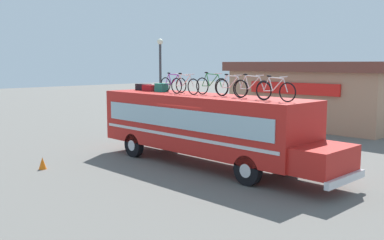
{
  "coord_description": "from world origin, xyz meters",
  "views": [
    {
      "loc": [
        12.38,
        -12.53,
        4.11
      ],
      "look_at": [
        -0.49,
        0.0,
        1.78
      ],
      "focal_mm": 41.1,
      "sensor_mm": 36.0,
      "label": 1
    }
  ],
  "objects_px": {
    "luggage_bag_2": "(150,88)",
    "rooftop_bicycle_1": "(173,84)",
    "rooftop_bicycle_5": "(252,88)",
    "rooftop_bicycle_6": "(275,90)",
    "luggage_bag_3": "(161,88)",
    "rooftop_bicycle_3": "(212,86)",
    "traffic_cone": "(42,163)",
    "street_lamp": "(160,77)",
    "rooftop_bicycle_2": "(185,85)",
    "bus": "(205,124)",
    "rooftop_bicycle_4": "(231,87)",
    "luggage_bag_1": "(143,87)"
  },
  "relations": [
    {
      "from": "luggage_bag_2",
      "to": "rooftop_bicycle_1",
      "type": "distance_m",
      "value": 1.42
    },
    {
      "from": "rooftop_bicycle_5",
      "to": "rooftop_bicycle_6",
      "type": "distance_m",
      "value": 1.2
    },
    {
      "from": "luggage_bag_3",
      "to": "rooftop_bicycle_3",
      "type": "relative_size",
      "value": 0.29
    },
    {
      "from": "traffic_cone",
      "to": "street_lamp",
      "type": "height_order",
      "value": "street_lamp"
    },
    {
      "from": "traffic_cone",
      "to": "rooftop_bicycle_5",
      "type": "bearing_deg",
      "value": 37.68
    },
    {
      "from": "luggage_bag_2",
      "to": "rooftop_bicycle_3",
      "type": "relative_size",
      "value": 0.38
    },
    {
      "from": "rooftop_bicycle_2",
      "to": "traffic_cone",
      "type": "relative_size",
      "value": 3.5
    },
    {
      "from": "bus",
      "to": "luggage_bag_3",
      "type": "bearing_deg",
      "value": 177.47
    },
    {
      "from": "rooftop_bicycle_5",
      "to": "rooftop_bicycle_3",
      "type": "bearing_deg",
      "value": 172.28
    },
    {
      "from": "rooftop_bicycle_2",
      "to": "rooftop_bicycle_4",
      "type": "xyz_separation_m",
      "value": [
        2.18,
        0.38,
        -0.0
      ]
    },
    {
      "from": "rooftop_bicycle_2",
      "to": "rooftop_bicycle_1",
      "type": "bearing_deg",
      "value": 159.74
    },
    {
      "from": "rooftop_bicycle_5",
      "to": "rooftop_bicycle_2",
      "type": "bearing_deg",
      "value": -178.01
    },
    {
      "from": "bus",
      "to": "rooftop_bicycle_3",
      "type": "distance_m",
      "value": 1.56
    },
    {
      "from": "street_lamp",
      "to": "rooftop_bicycle_4",
      "type": "bearing_deg",
      "value": -23.87
    },
    {
      "from": "bus",
      "to": "rooftop_bicycle_4",
      "type": "xyz_separation_m",
      "value": [
        1.24,
        0.15,
        1.52
      ]
    },
    {
      "from": "luggage_bag_3",
      "to": "rooftop_bicycle_1",
      "type": "xyz_separation_m",
      "value": [
        0.67,
        0.1,
        0.17
      ]
    },
    {
      "from": "luggage_bag_2",
      "to": "street_lamp",
      "type": "xyz_separation_m",
      "value": [
        -3.96,
        3.98,
        0.34
      ]
    },
    {
      "from": "rooftop_bicycle_1",
      "to": "rooftop_bicycle_4",
      "type": "distance_m",
      "value": 3.4
    },
    {
      "from": "luggage_bag_1",
      "to": "rooftop_bicycle_5",
      "type": "relative_size",
      "value": 0.41
    },
    {
      "from": "luggage_bag_1",
      "to": "traffic_cone",
      "type": "relative_size",
      "value": 1.5
    },
    {
      "from": "rooftop_bicycle_5",
      "to": "traffic_cone",
      "type": "xyz_separation_m",
      "value": [
        -6.36,
        -4.91,
        -2.98
      ]
    },
    {
      "from": "bus",
      "to": "luggage_bag_3",
      "type": "distance_m",
      "value": 3.13
    },
    {
      "from": "luggage_bag_1",
      "to": "rooftop_bicycle_6",
      "type": "relative_size",
      "value": 0.44
    },
    {
      "from": "rooftop_bicycle_4",
      "to": "rooftop_bicycle_6",
      "type": "bearing_deg",
      "value": -12.08
    },
    {
      "from": "rooftop_bicycle_1",
      "to": "rooftop_bicycle_2",
      "type": "distance_m",
      "value": 1.29
    },
    {
      "from": "bus",
      "to": "rooftop_bicycle_4",
      "type": "relative_size",
      "value": 7.0
    },
    {
      "from": "luggage_bag_1",
      "to": "luggage_bag_2",
      "type": "height_order",
      "value": "luggage_bag_1"
    },
    {
      "from": "rooftop_bicycle_4",
      "to": "rooftop_bicycle_5",
      "type": "xyz_separation_m",
      "value": [
        1.17,
        -0.26,
        0.01
      ]
    },
    {
      "from": "luggage_bag_1",
      "to": "rooftop_bicycle_1",
      "type": "relative_size",
      "value": 0.43
    },
    {
      "from": "bus",
      "to": "rooftop_bicycle_3",
      "type": "xyz_separation_m",
      "value": [
        0.17,
        0.19,
        1.54
      ]
    },
    {
      "from": "luggage_bag_2",
      "to": "rooftop_bicycle_6",
      "type": "relative_size",
      "value": 0.41
    },
    {
      "from": "luggage_bag_2",
      "to": "rooftop_bicycle_2",
      "type": "bearing_deg",
      "value": -5.99
    },
    {
      "from": "traffic_cone",
      "to": "luggage_bag_1",
      "type": "bearing_deg",
      "value": 93.64
    },
    {
      "from": "luggage_bag_1",
      "to": "rooftop_bicycle_2",
      "type": "distance_m",
      "value": 3.39
    },
    {
      "from": "luggage_bag_2",
      "to": "luggage_bag_3",
      "type": "height_order",
      "value": "luggage_bag_3"
    },
    {
      "from": "rooftop_bicycle_5",
      "to": "rooftop_bicycle_6",
      "type": "bearing_deg",
      "value": -11.56
    },
    {
      "from": "rooftop_bicycle_2",
      "to": "rooftop_bicycle_6",
      "type": "distance_m",
      "value": 4.53
    },
    {
      "from": "luggage_bag_3",
      "to": "rooftop_bicycle_2",
      "type": "distance_m",
      "value": 1.92
    },
    {
      "from": "luggage_bag_1",
      "to": "luggage_bag_2",
      "type": "bearing_deg",
      "value": -15.24
    },
    {
      "from": "rooftop_bicycle_2",
      "to": "rooftop_bicycle_5",
      "type": "bearing_deg",
      "value": 1.99
    },
    {
      "from": "rooftop_bicycle_4",
      "to": "rooftop_bicycle_3",
      "type": "bearing_deg",
      "value": 177.72
    },
    {
      "from": "rooftop_bicycle_1",
      "to": "rooftop_bicycle_4",
      "type": "xyz_separation_m",
      "value": [
        3.4,
        -0.07,
        0.0
      ]
    },
    {
      "from": "traffic_cone",
      "to": "rooftop_bicycle_4",
      "type": "bearing_deg",
      "value": 44.89
    },
    {
      "from": "luggage_bag_1",
      "to": "street_lamp",
      "type": "bearing_deg",
      "value": 130.49
    },
    {
      "from": "luggage_bag_3",
      "to": "street_lamp",
      "type": "height_order",
      "value": "street_lamp"
    },
    {
      "from": "luggage_bag_1",
      "to": "rooftop_bicycle_3",
      "type": "height_order",
      "value": "rooftop_bicycle_3"
    },
    {
      "from": "luggage_bag_3",
      "to": "rooftop_bicycle_5",
      "type": "xyz_separation_m",
      "value": [
        5.23,
        -0.23,
        0.19
      ]
    },
    {
      "from": "rooftop_bicycle_1",
      "to": "traffic_cone",
      "type": "height_order",
      "value": "rooftop_bicycle_1"
    },
    {
      "from": "rooftop_bicycle_6",
      "to": "luggage_bag_3",
      "type": "bearing_deg",
      "value": 175.76
    },
    {
      "from": "rooftop_bicycle_4",
      "to": "traffic_cone",
      "type": "bearing_deg",
      "value": -135.11
    }
  ]
}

